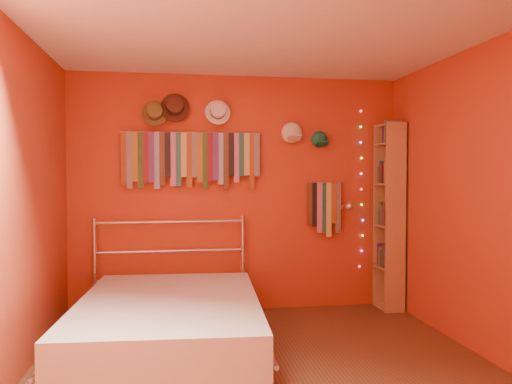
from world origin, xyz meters
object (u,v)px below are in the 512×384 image
tie_rack (191,157)px  reading_lamp (348,206)px  bookshelf (393,215)px  bed (169,323)px

tie_rack → reading_lamp: tie_rack is taller
reading_lamp → bookshelf: 0.53m
bookshelf → bed: size_ratio=0.93×
reading_lamp → bed: bearing=-153.7°
tie_rack → bookshelf: bearing=-4.1°
tie_rack → bed: tie_rack is taller
tie_rack → bed: (-0.21, -1.10, -1.40)m
bookshelf → bed: (-2.37, -0.95, -0.78)m
reading_lamp → bookshelf: bearing=3.3°
tie_rack → bookshelf: bookshelf is taller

